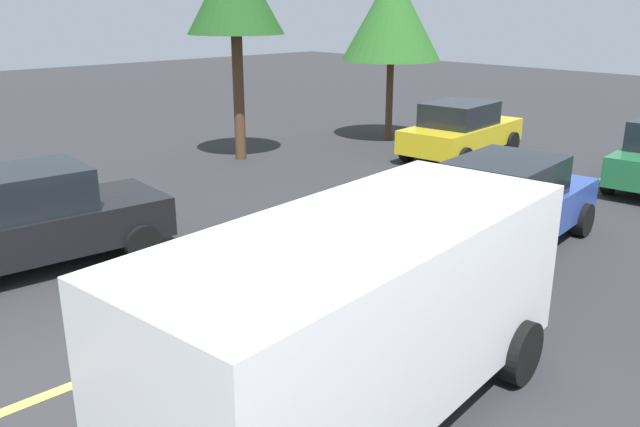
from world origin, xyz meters
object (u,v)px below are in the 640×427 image
(car_black_near_curb, at_px, (35,218))
(white_van, at_px, (362,308))
(car_yellow_approaching, at_px, (461,130))
(car_blue_crossing, at_px, (507,203))
(tree_centre_verge, at_px, (392,15))

(car_black_near_curb, bearing_deg, white_van, -82.38)
(car_black_near_curb, bearing_deg, car_yellow_approaching, 0.10)
(white_van, distance_m, car_blue_crossing, 5.92)
(car_yellow_approaching, xyz_separation_m, tree_centre_verge, (0.41, 3.09, 3.10))
(white_van, height_order, car_yellow_approaching, white_van)
(car_black_near_curb, distance_m, car_blue_crossing, 8.11)
(car_black_near_curb, height_order, car_blue_crossing, car_black_near_curb)
(car_yellow_approaching, distance_m, car_blue_crossing, 7.29)
(car_blue_crossing, height_order, tree_centre_verge, tree_centre_verge)
(car_yellow_approaching, height_order, car_blue_crossing, car_blue_crossing)
(car_black_near_curb, xyz_separation_m, car_yellow_approaching, (11.96, 0.02, -0.04))
(white_van, relative_size, tree_centre_verge, 1.02)
(white_van, relative_size, car_blue_crossing, 1.21)
(white_van, height_order, car_black_near_curb, white_van)
(white_van, bearing_deg, car_black_near_curb, 97.62)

